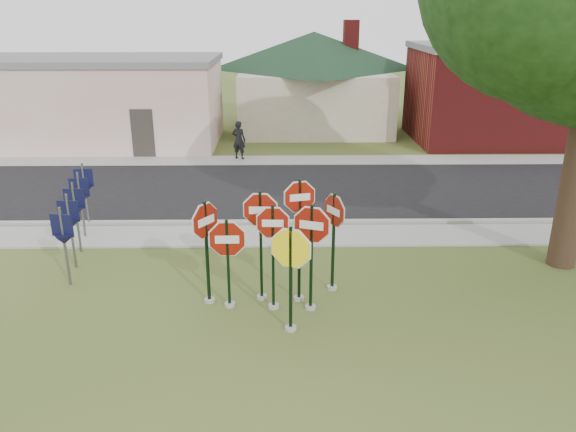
{
  "coord_description": "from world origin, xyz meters",
  "views": [
    {
      "loc": [
        0.13,
        -9.83,
        6.3
      ],
      "look_at": [
        0.3,
        2.0,
        1.94
      ],
      "focal_mm": 35.0,
      "sensor_mm": 36.0,
      "label": 1
    }
  ],
  "objects_px": {
    "stop_sign_left": "(228,252)",
    "stop_sign_yellow": "(291,265)",
    "stop_sign_center": "(273,244)",
    "pedestrian": "(239,140)"
  },
  "relations": [
    {
      "from": "stop_sign_left",
      "to": "stop_sign_yellow",
      "type": "bearing_deg",
      "value": -36.99
    },
    {
      "from": "stop_sign_center",
      "to": "pedestrian",
      "type": "bearing_deg",
      "value": 97.11
    },
    {
      "from": "stop_sign_yellow",
      "to": "pedestrian",
      "type": "bearing_deg",
      "value": 98.1
    },
    {
      "from": "stop_sign_center",
      "to": "pedestrian",
      "type": "relative_size",
      "value": 1.5
    },
    {
      "from": "pedestrian",
      "to": "stop_sign_center",
      "type": "bearing_deg",
      "value": 118.3
    },
    {
      "from": "stop_sign_yellow",
      "to": "pedestrian",
      "type": "distance_m",
      "value": 14.35
    },
    {
      "from": "pedestrian",
      "to": "stop_sign_yellow",
      "type": "bearing_deg",
      "value": 119.29
    },
    {
      "from": "stop_sign_yellow",
      "to": "stop_sign_left",
      "type": "distance_m",
      "value": 1.71
    },
    {
      "from": "stop_sign_center",
      "to": "stop_sign_yellow",
      "type": "relative_size",
      "value": 1.04
    },
    {
      "from": "pedestrian",
      "to": "stop_sign_left",
      "type": "bearing_deg",
      "value": 114.07
    }
  ]
}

